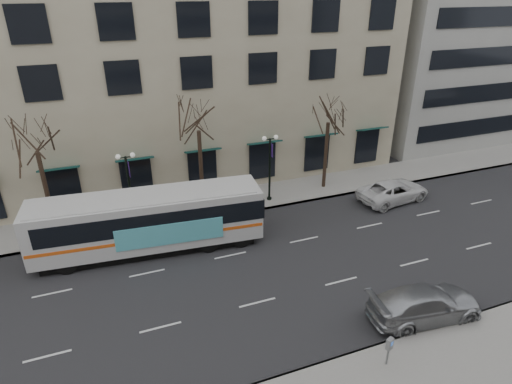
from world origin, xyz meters
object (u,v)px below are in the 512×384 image
lamp_post_left (130,186)px  tree_far_left (34,137)px  tree_far_right (329,110)px  tree_far_mid (198,117)px  silver_car (425,304)px  lamp_post_right (270,165)px  city_bus (150,220)px  pay_station (389,346)px  white_pickup (393,191)px

lamp_post_left → tree_far_left: bearing=173.2°
tree_far_left → tree_far_right: (20.00, 0.00, -0.28)m
tree_far_right → lamp_post_left: (-14.99, -0.60, -3.48)m
tree_far_mid → silver_car: (7.29, -15.00, -6.08)m
tree_far_left → lamp_post_right: (15.01, -0.60, -3.75)m
tree_far_mid → lamp_post_left: size_ratio=1.64×
lamp_post_right → silver_car: bearing=-81.0°
tree_far_left → silver_car: (17.29, -15.00, -5.87)m
tree_far_right → city_bus: 15.44m
city_bus → pay_station: size_ratio=9.75×
pay_station → tree_far_right: bearing=50.2°
tree_far_mid → tree_far_right: 10.01m
silver_car → white_pickup: size_ratio=1.01×
white_pickup → pay_station: bearing=135.3°
tree_far_left → tree_far_mid: (10.00, 0.00, 0.21)m
tree_far_mid → pay_station: 18.24m
city_bus → pay_station: bearing=-53.1°
lamp_post_right → lamp_post_left: bearing=180.0°
tree_far_mid → lamp_post_left: bearing=-173.1°
lamp_post_right → pay_station: size_ratio=3.65×
tree_far_right → city_bus: tree_far_right is taller
tree_far_left → city_bus: 8.44m
lamp_post_right → white_pickup: size_ratio=0.92×
tree_far_right → silver_car: 16.24m
silver_car → lamp_post_left: bearing=46.4°
lamp_post_right → city_bus: lamp_post_right is taller
lamp_post_right → silver_car: lamp_post_right is taller
lamp_post_right → pay_station: lamp_post_right is taller
white_pickup → pay_station: size_ratio=3.98×
silver_car → pay_station: (-3.57, -1.91, 0.35)m
tree_far_left → silver_car: tree_far_left is taller
tree_far_right → silver_car: tree_far_right is taller
tree_far_left → lamp_post_right: tree_far_left is taller
city_bus → lamp_post_right: bearing=25.5°
pay_station → tree_far_mid: bearing=83.0°
lamp_post_left → silver_car: size_ratio=0.91×
tree_far_mid → tree_far_left: bearing=-180.0°
lamp_post_left → lamp_post_right: bearing=0.0°
tree_far_left → tree_far_mid: bearing=0.0°
white_pickup → tree_far_mid: bearing=67.6°
city_bus → white_pickup: bearing=5.8°
tree_far_left → pay_station: tree_far_left is taller
silver_car → white_pickup: (6.56, 11.17, -0.04)m
tree_far_right → lamp_post_right: tree_far_right is taller
tree_far_right → city_bus: size_ratio=0.58×
lamp_post_left → lamp_post_right: 10.00m
city_bus → silver_car: (11.53, -10.96, -1.20)m
tree_far_mid → pay_station: size_ratio=5.99×
tree_far_right → lamp_post_left: 15.40m
tree_far_mid → pay_station: (3.72, -16.91, -5.72)m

